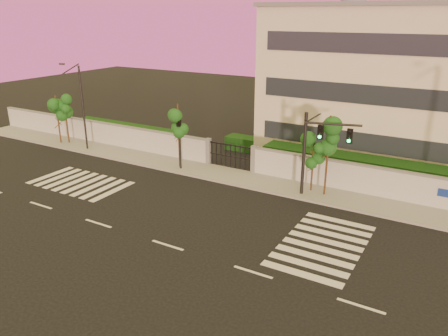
{
  "coord_description": "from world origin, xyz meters",
  "views": [
    {
      "loc": [
        12.7,
        -15.93,
        11.46
      ],
      "look_at": [
        -0.08,
        6.0,
        2.45
      ],
      "focal_mm": 35.0,
      "sensor_mm": 36.0,
      "label": 1
    }
  ],
  "objects": [
    {
      "name": "ground",
      "position": [
        0.0,
        0.0,
        0.0
      ],
      "size": [
        120.0,
        120.0,
        0.0
      ],
      "primitive_type": "plane",
      "color": "black",
      "rests_on": "ground"
    },
    {
      "name": "sidewalk",
      "position": [
        0.0,
        10.5,
        0.07
      ],
      "size": [
        60.0,
        3.0,
        0.15
      ],
      "primitive_type": "cube",
      "color": "gray",
      "rests_on": "ground"
    },
    {
      "name": "perimeter_wall",
      "position": [
        0.1,
        12.0,
        1.07
      ],
      "size": [
        60.0,
        0.36,
        2.2
      ],
      "color": "#B1B4B9",
      "rests_on": "ground"
    },
    {
      "name": "hedge_row",
      "position": [
        1.17,
        14.74,
        0.82
      ],
      "size": [
        41.0,
        4.25,
        1.8
      ],
      "color": "black",
      "rests_on": "ground"
    },
    {
      "name": "institutional_building",
      "position": [
        9.0,
        21.99,
        6.16
      ],
      "size": [
        24.4,
        12.4,
        12.25
      ],
      "color": "beige",
      "rests_on": "ground"
    },
    {
      "name": "road_markings",
      "position": [
        -1.58,
        3.76,
        0.01
      ],
      "size": [
        57.0,
        7.62,
        0.02
      ],
      "color": "silver",
      "rests_on": "ground"
    },
    {
      "name": "street_tree_a",
      "position": [
        -19.97,
        10.12,
        3.35
      ],
      "size": [
        1.64,
        1.31,
        4.55
      ],
      "color": "#382314",
      "rests_on": "ground"
    },
    {
      "name": "street_tree_b",
      "position": [
        -19.33,
        10.51,
        3.38
      ],
      "size": [
        1.61,
        1.28,
        4.59
      ],
      "color": "#382314",
      "rests_on": "ground"
    },
    {
      "name": "street_tree_c",
      "position": [
        -6.49,
        10.16,
        3.75
      ],
      "size": [
        1.38,
        1.1,
        5.1
      ],
      "color": "#382314",
      "rests_on": "ground"
    },
    {
      "name": "street_tree_d",
      "position": [
        4.03,
        10.7,
        2.86
      ],
      "size": [
        1.47,
        1.17,
        3.88
      ],
      "color": "#382314",
      "rests_on": "ground"
    },
    {
      "name": "street_tree_e",
      "position": [
        5.04,
        10.49,
        4.0
      ],
      "size": [
        1.61,
        1.28,
        5.44
      ],
      "color": "#382314",
      "rests_on": "ground"
    },
    {
      "name": "traffic_signal_main",
      "position": [
        4.36,
        9.83,
        3.56
      ],
      "size": [
        3.52,
        1.05,
        5.63
      ],
      "rotation": [
        0.0,
        0.0,
        0.27
      ],
      "color": "black",
      "rests_on": "ground"
    },
    {
      "name": "traffic_signal_secondary",
      "position": [
        -6.23,
        9.86,
        2.87
      ],
      "size": [
        0.35,
        0.34,
        4.51
      ],
      "rotation": [
        0.0,
        0.0,
        -0.21
      ],
      "color": "black",
      "rests_on": "ground"
    },
    {
      "name": "streetlight_west",
      "position": [
        -16.43,
        9.8,
        4.17
      ],
      "size": [
        0.46,
        1.86,
        7.72
      ],
      "color": "black",
      "rests_on": "ground"
    }
  ]
}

